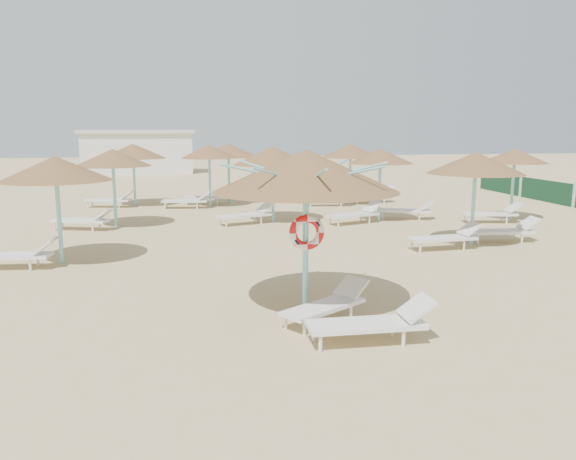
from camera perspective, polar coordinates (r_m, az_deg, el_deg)
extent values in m
plane|color=tan|center=(10.30, 3.57, -8.77)|extent=(120.00, 120.00, 0.00)
cylinder|color=#7ED6DB|center=(10.23, 1.79, -1.59)|extent=(0.11, 0.11, 2.51)
cone|color=brown|center=(10.04, 1.83, 6.07)|extent=(3.35, 3.35, 0.75)
cylinder|color=#7ED6DB|center=(10.07, 1.83, 4.58)|extent=(0.20, 0.20, 0.12)
cylinder|color=#7ED6DB|center=(10.23, 6.08, 5.85)|extent=(1.51, 0.04, 0.38)
cylinder|color=#7ED6DB|center=(10.70, 4.10, 6.07)|extent=(1.10, 1.10, 0.38)
cylinder|color=#7ED6DB|center=(10.80, 0.99, 6.14)|extent=(0.04, 1.51, 0.38)
cylinder|color=#7ED6DB|center=(10.49, -1.71, 6.01)|extent=(1.10, 1.10, 0.38)
cylinder|color=#7ED6DB|center=(9.92, -2.55, 5.76)|extent=(1.51, 0.04, 0.38)
cylinder|color=#7ED6DB|center=(9.41, -0.74, 5.53)|extent=(1.10, 1.10, 0.38)
cylinder|color=#7ED6DB|center=(9.30, 2.81, 5.46)|extent=(0.04, 1.51, 0.38)
cylinder|color=#7ED6DB|center=(9.65, 5.68, 5.60)|extent=(1.10, 1.10, 0.38)
torus|color=red|center=(10.09, 1.91, -0.25)|extent=(0.65, 0.15, 0.65)
cylinder|color=white|center=(9.35, 1.67, -9.96)|extent=(0.05, 0.05, 0.25)
cylinder|color=white|center=(9.65, -0.23, -9.32)|extent=(0.05, 0.05, 0.25)
cylinder|color=white|center=(10.19, 6.40, -8.30)|extent=(0.05, 0.05, 0.25)
cylinder|color=white|center=(10.46, 4.53, -7.77)|extent=(0.05, 0.05, 0.25)
cube|color=white|center=(9.93, 3.63, -7.79)|extent=(1.69, 1.39, 0.07)
cube|color=white|center=(10.41, 6.44, -5.76)|extent=(0.65, 0.68, 0.32)
cylinder|color=white|center=(8.69, 3.31, -11.49)|extent=(0.06, 0.06, 0.27)
cylinder|color=white|center=(9.14, 2.63, -10.37)|extent=(0.06, 0.06, 0.27)
cylinder|color=white|center=(9.06, 11.65, -10.77)|extent=(0.06, 0.06, 0.27)
cylinder|color=white|center=(9.49, 10.58, -9.75)|extent=(0.06, 0.06, 0.27)
cube|color=white|center=(9.04, 7.90, -9.49)|extent=(1.87, 0.63, 0.08)
cube|color=white|center=(9.24, 12.92, -7.69)|extent=(0.48, 0.59, 0.36)
cylinder|color=#7ED6DB|center=(15.12, -22.23, 1.11)|extent=(0.11, 0.11, 2.30)
cone|color=brown|center=(14.99, -22.55, 5.80)|extent=(2.69, 2.69, 0.61)
cylinder|color=#7ED6DB|center=(15.01, -22.49, 4.88)|extent=(0.20, 0.20, 0.12)
cylinder|color=white|center=(14.77, -24.73, -3.27)|extent=(0.06, 0.06, 0.28)
cylinder|color=white|center=(15.23, -24.08, -2.83)|extent=(0.06, 0.06, 0.28)
cube|color=white|center=(15.16, -26.40, -2.37)|extent=(1.95, 0.81, 0.08)
cube|color=white|center=(14.81, -23.43, -1.47)|extent=(0.54, 0.65, 0.36)
cylinder|color=#7ED6DB|center=(20.17, -17.21, 3.53)|extent=(0.11, 0.11, 2.30)
cone|color=brown|center=(20.07, -17.40, 7.04)|extent=(2.59, 2.59, 0.58)
cylinder|color=#7ED6DB|center=(20.08, -17.36, 6.36)|extent=(0.20, 0.20, 0.12)
cylinder|color=white|center=(20.26, -22.63, 0.34)|extent=(0.06, 0.06, 0.28)
cylinder|color=white|center=(20.69, -21.93, 0.58)|extent=(0.06, 0.06, 0.28)
cylinder|color=white|center=(19.61, -19.24, 0.25)|extent=(0.06, 0.06, 0.28)
cylinder|color=white|center=(20.05, -18.59, 0.50)|extent=(0.06, 0.06, 0.28)
cube|color=white|center=(20.05, -20.34, 0.92)|extent=(2.00, 1.18, 0.08)
cube|color=white|center=(19.63, -18.20, 1.56)|extent=(0.65, 0.72, 0.36)
cylinder|color=#7ED6DB|center=(25.63, -15.35, 4.97)|extent=(0.11, 0.11, 2.30)
cone|color=brown|center=(25.55, -15.48, 7.75)|extent=(2.84, 2.84, 0.64)
cylinder|color=#7ED6DB|center=(25.56, -15.46, 7.20)|extent=(0.20, 0.20, 0.12)
cylinder|color=white|center=(25.51, -19.67, 2.43)|extent=(0.06, 0.06, 0.28)
cylinder|color=white|center=(25.97, -19.28, 2.58)|extent=(0.06, 0.06, 0.28)
cylinder|color=white|center=(25.05, -16.79, 2.46)|extent=(0.06, 0.06, 0.28)
cylinder|color=white|center=(25.52, -16.44, 2.61)|extent=(0.06, 0.06, 0.28)
cube|color=white|center=(25.44, -17.81, 2.92)|extent=(1.99, 0.99, 0.08)
cube|color=white|center=(25.15, -16.01, 3.49)|extent=(0.60, 0.68, 0.36)
cylinder|color=#7ED6DB|center=(20.37, -1.54, 4.05)|extent=(0.11, 0.11, 2.30)
cone|color=brown|center=(20.27, -1.56, 7.56)|extent=(2.88, 2.88, 0.65)
cylinder|color=#7ED6DB|center=(20.29, -1.55, 6.86)|extent=(0.20, 0.20, 0.12)
cylinder|color=white|center=(19.43, -6.29, 0.68)|extent=(0.06, 0.06, 0.28)
cylinder|color=white|center=(19.88, -6.87, 0.89)|extent=(0.06, 0.06, 0.28)
cylinder|color=white|center=(20.00, -2.75, 1.00)|extent=(0.06, 0.06, 0.28)
cylinder|color=white|center=(20.44, -3.39, 1.20)|extent=(0.06, 0.06, 0.28)
cube|color=white|center=(19.95, -4.49, 1.49)|extent=(2.00, 1.23, 0.08)
cube|color=white|center=(20.29, -2.33, 2.34)|extent=(0.66, 0.73, 0.36)
cylinder|color=#7ED6DB|center=(25.77, -6.02, 5.30)|extent=(0.11, 0.11, 2.30)
cone|color=brown|center=(25.69, -6.07, 8.06)|extent=(2.73, 2.73, 0.61)
cylinder|color=#7ED6DB|center=(25.70, -6.06, 7.53)|extent=(0.20, 0.20, 0.12)
cylinder|color=white|center=(25.27, -10.25, 2.80)|extent=(0.06, 0.06, 0.28)
cylinder|color=white|center=(25.77, -10.11, 2.94)|extent=(0.06, 0.06, 0.28)
cylinder|color=white|center=(25.13, -7.20, 2.84)|extent=(0.06, 0.06, 0.28)
cylinder|color=white|center=(25.63, -7.11, 2.98)|extent=(0.06, 0.06, 0.28)
cube|color=white|center=(25.41, -8.40, 3.30)|extent=(1.96, 0.86, 0.08)
cube|color=white|center=(25.31, -6.50, 3.86)|extent=(0.56, 0.66, 0.36)
cylinder|color=#7ED6DB|center=(17.04, 18.30, 2.31)|extent=(0.11, 0.11, 2.30)
cone|color=brown|center=(16.92, 18.54, 6.48)|extent=(2.74, 2.74, 0.62)
cylinder|color=#7ED6DB|center=(16.94, 18.49, 5.66)|extent=(0.20, 0.20, 0.12)
cylinder|color=white|center=(15.76, 13.29, -1.78)|extent=(0.06, 0.06, 0.28)
cylinder|color=white|center=(16.20, 12.47, -1.43)|extent=(0.06, 0.06, 0.28)
cylinder|color=white|center=(16.43, 17.46, -1.50)|extent=(0.06, 0.06, 0.28)
cylinder|color=white|center=(16.85, 16.57, -1.17)|extent=(0.06, 0.06, 0.28)
cube|color=white|center=(16.32, 15.39, -0.82)|extent=(1.94, 0.77, 0.08)
cube|color=white|center=(16.72, 17.96, 0.14)|extent=(0.53, 0.64, 0.36)
cylinder|color=white|center=(17.43, 18.76, -0.91)|extent=(0.06, 0.06, 0.28)
cylinder|color=white|center=(17.88, 18.11, -0.61)|extent=(0.06, 0.06, 0.28)
cylinder|color=white|center=(18.03, 22.68, -0.81)|extent=(0.06, 0.06, 0.28)
cylinder|color=white|center=(18.46, 21.95, -0.52)|extent=(0.06, 0.06, 0.28)
cube|color=white|center=(17.96, 20.80, -0.14)|extent=(1.94, 0.77, 0.08)
cube|color=white|center=(18.31, 23.23, 0.65)|extent=(0.53, 0.64, 0.36)
cylinder|color=#7ED6DB|center=(20.74, 9.27, 4.03)|extent=(0.11, 0.11, 2.30)
cone|color=brown|center=(20.64, 9.37, 7.43)|extent=(2.38, 2.38, 0.54)
cylinder|color=#7ED6DB|center=(20.66, 9.35, 6.79)|extent=(0.20, 0.20, 0.12)
cylinder|color=white|center=(19.50, 5.15, 0.73)|extent=(0.06, 0.06, 0.28)
cylinder|color=white|center=(19.90, 4.32, 0.94)|extent=(0.06, 0.06, 0.28)
cylinder|color=white|center=(20.29, 8.27, 1.04)|extent=(0.06, 0.06, 0.28)
cylinder|color=white|center=(20.68, 7.42, 1.24)|extent=(0.06, 0.06, 0.28)
cube|color=white|center=(20.13, 6.61, 1.53)|extent=(2.00, 1.23, 0.08)
cube|color=white|center=(20.61, 8.53, 2.36)|extent=(0.66, 0.73, 0.36)
cylinder|color=white|center=(21.27, 9.56, 1.43)|extent=(0.06, 0.06, 0.28)
cylinder|color=white|center=(21.77, 9.57, 1.63)|extent=(0.06, 0.06, 0.28)
cylinder|color=white|center=(21.31, 13.19, 1.32)|extent=(0.06, 0.06, 0.28)
cylinder|color=white|center=(21.80, 13.12, 1.52)|extent=(0.06, 0.06, 0.28)
cube|color=white|center=(21.50, 11.71, 1.94)|extent=(2.00, 1.23, 0.08)
cube|color=white|center=(21.52, 14.00, 2.50)|extent=(0.66, 0.73, 0.36)
cylinder|color=#7ED6DB|center=(25.29, 6.31, 5.20)|extent=(0.11, 0.11, 2.30)
cone|color=brown|center=(25.21, 6.37, 8.01)|extent=(2.61, 2.61, 0.59)
cylinder|color=#7ED6DB|center=(25.22, 6.36, 7.47)|extent=(0.20, 0.20, 0.12)
cylinder|color=white|center=(24.39, 2.28, 2.69)|extent=(0.06, 0.06, 0.28)
cylinder|color=white|center=(24.89, 2.17, 2.84)|extent=(0.06, 0.06, 0.28)
cylinder|color=white|center=(24.56, 5.42, 2.70)|extent=(0.06, 0.06, 0.28)
cylinder|color=white|center=(25.05, 5.25, 2.85)|extent=(0.06, 0.06, 0.28)
cube|color=white|center=(24.70, 4.08, 3.19)|extent=(1.96, 0.85, 0.08)
cube|color=white|center=(24.80, 6.04, 3.74)|extent=(0.55, 0.65, 0.36)
cylinder|color=white|center=(25.45, 7.02, 2.93)|extent=(0.06, 0.06, 0.28)
cylinder|color=white|center=(25.90, 6.58, 3.07)|extent=(0.06, 0.06, 0.28)
cylinder|color=white|center=(26.02, 9.75, 3.02)|extent=(0.06, 0.06, 0.28)
cylinder|color=white|center=(26.47, 9.26, 3.16)|extent=(0.06, 0.06, 0.28)
cube|color=white|center=(25.98, 8.42, 3.45)|extent=(1.96, 0.85, 0.08)
cube|color=white|center=(26.33, 10.11, 4.02)|extent=(0.55, 0.65, 0.36)
cylinder|color=#7ED6DB|center=(22.31, 21.84, 3.86)|extent=(0.11, 0.11, 2.30)
cone|color=brown|center=(22.22, 22.05, 7.01)|extent=(2.35, 2.35, 0.53)
cylinder|color=#7ED6DB|center=(22.23, 22.01, 6.42)|extent=(0.20, 0.20, 0.12)
cylinder|color=white|center=(21.04, 17.90, 0.98)|extent=(0.06, 0.06, 0.28)
cylinder|color=white|center=(21.51, 17.50, 1.19)|extent=(0.06, 0.06, 0.28)
cylinder|color=white|center=(21.49, 21.33, 0.96)|extent=(0.06, 0.06, 0.28)
cylinder|color=white|center=(21.95, 20.86, 1.17)|extent=(0.06, 0.06, 0.28)
cube|color=white|center=(21.50, 19.75, 1.55)|extent=(1.98, 0.94, 0.08)
cube|color=white|center=(21.77, 21.90, 2.15)|extent=(0.58, 0.68, 0.36)
cylinder|color=#7ED6DB|center=(24.64, -7.95, 5.04)|extent=(0.11, 0.11, 2.30)
cone|color=brown|center=(24.56, -8.02, 7.90)|extent=(2.48, 2.48, 0.56)
cylinder|color=#7ED6DB|center=(24.57, -8.01, 7.36)|extent=(0.20, 0.20, 0.12)
cylinder|color=white|center=(24.20, -12.39, 2.39)|extent=(0.06, 0.06, 0.28)
cylinder|color=white|center=(24.69, -12.22, 2.55)|extent=(0.06, 0.06, 0.28)
cylinder|color=white|center=(24.03, -9.21, 2.45)|extent=(0.06, 0.06, 0.28)
cylinder|color=white|center=(24.52, -9.10, 2.61)|extent=(0.06, 0.06, 0.28)
cube|color=white|center=(24.31, -10.46, 2.93)|extent=(1.96, 0.82, 0.08)
cube|color=white|center=(24.20, -8.47, 3.52)|extent=(0.55, 0.65, 0.36)
cube|color=silver|center=(44.65, -14.88, 7.55)|extent=(8.00, 4.00, 3.00)
cube|color=beige|center=(44.61, -14.97, 9.63)|extent=(8.40, 4.40, 0.25)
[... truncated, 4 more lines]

